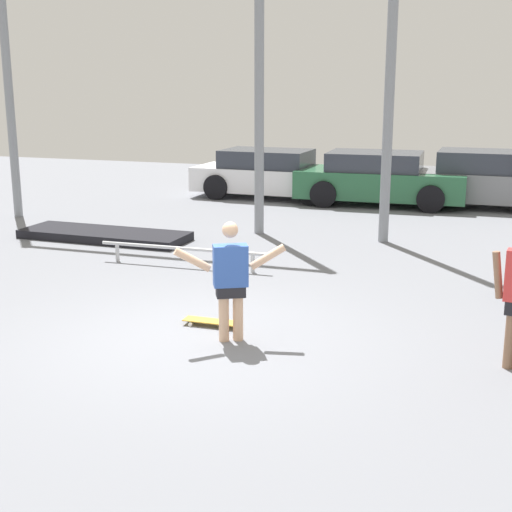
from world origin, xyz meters
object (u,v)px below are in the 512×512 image
Objects in this scene: parked_car_white at (271,174)px; skateboarder at (231,277)px; grind_rail at (183,250)px; parked_car_grey at (494,180)px; manual_pad at (105,235)px; parked_car_green at (379,179)px; skateboard at (211,321)px.

skateboarder is at bearing -73.44° from parked_car_white.
parked_car_grey is at bearing 57.91° from grind_rail.
manual_pad is 9.98m from parked_car_grey.
grind_rail is at bearing -31.87° from manual_pad.
manual_pad is at bearing 148.13° from grind_rail.
grind_rail is 0.71× the size of parked_car_green.
skateboard is 0.17× the size of parked_car_white.
parked_car_grey reaches higher than skateboard.
manual_pad is 1.13× the size of grind_rail.
parked_car_white is at bearing 77.28° from skateboarder.
parked_car_green is (0.12, 10.79, -0.15)m from skateboarder.
skateboarder is 11.33m from parked_car_white.
parked_car_grey is (7.51, 6.54, 0.62)m from manual_pad.
parked_car_grey is (3.41, 10.81, 0.64)m from skateboard.
grind_rail is (-2.08, 3.16, -0.54)m from skateboarder.
skateboard is at bearing -59.05° from grind_rail.
skateboard is at bearing 108.82° from skateboarder.
skateboarder is 10.79m from parked_car_green.
manual_pad is at bearing -138.57° from parked_car_grey.
parked_car_grey is at bearing 6.80° from parked_car_green.
skateboarder reaches higher than parked_car_green.
manual_pad is 6.49m from parked_car_white.
parked_car_white is (-2.48, 10.53, 0.59)m from skateboard.
skateboarder is at bearing -45.91° from manual_pad.
grind_rail is (2.46, -1.53, 0.20)m from manual_pad.
skateboard is at bearing -75.12° from parked_car_white.
manual_pad is at bearing 133.53° from skateboard.
skateboard is 0.17× the size of parked_car_green.
manual_pad is 0.80× the size of parked_car_white.
parked_car_green is at bearing 52.65° from manual_pad.
skateboarder is 0.98m from skateboard.
manual_pad is 0.77× the size of parked_car_grey.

